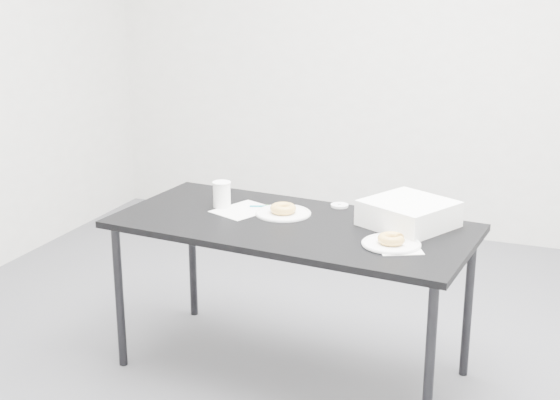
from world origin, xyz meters
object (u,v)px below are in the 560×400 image
(plate_near, at_px, (391,244))
(coffee_cup, at_px, (222,194))
(donut_far, at_px, (283,209))
(table, at_px, (292,235))
(pen, at_px, (262,206))
(plate_far, at_px, (283,213))
(bakery_box, at_px, (409,213))
(scorecard, at_px, (243,210))
(donut_near, at_px, (391,239))

(plate_near, distance_m, coffee_cup, 0.90)
(donut_far, bearing_deg, table, -51.95)
(pen, relative_size, plate_near, 0.50)
(plate_far, bearing_deg, bakery_box, 4.47)
(table, relative_size, plate_far, 6.44)
(scorecard, relative_size, bakery_box, 0.77)
(plate_near, relative_size, donut_near, 2.13)
(table, height_order, bakery_box, bakery_box)
(pen, distance_m, plate_near, 0.75)
(table, relative_size, donut_far, 13.72)
(donut_far, bearing_deg, plate_near, -22.28)
(plate_far, relative_size, coffee_cup, 2.08)
(donut_near, relative_size, donut_far, 0.94)
(donut_near, bearing_deg, donut_far, 157.72)
(coffee_cup, distance_m, bakery_box, 0.88)
(table, distance_m, donut_near, 0.50)
(scorecard, relative_size, plate_far, 1.01)
(donut_far, xyz_separation_m, coffee_cup, (-0.31, 0.00, 0.03))
(plate_near, xyz_separation_m, plate_far, (-0.56, 0.23, -0.00))
(pen, bearing_deg, plate_far, -45.72)
(table, bearing_deg, bakery_box, 22.23)
(donut_near, xyz_separation_m, donut_far, (-0.56, 0.23, -0.00))
(scorecard, height_order, bakery_box, bakery_box)
(plate_far, bearing_deg, scorecard, -176.12)
(coffee_cup, bearing_deg, donut_far, -0.20)
(table, xyz_separation_m, donut_near, (0.48, -0.12, 0.08))
(coffee_cup, bearing_deg, bakery_box, 2.83)
(pen, distance_m, bakery_box, 0.70)
(pen, xyz_separation_m, donut_near, (0.69, -0.29, 0.02))
(table, bearing_deg, scorecard, 166.70)
(table, bearing_deg, plate_near, -9.44)
(scorecard, distance_m, donut_near, 0.79)
(table, height_order, pen, pen)
(donut_near, bearing_deg, scorecard, 164.01)
(scorecard, bearing_deg, coffee_cup, -164.28)
(plate_near, height_order, coffee_cup, coffee_cup)
(coffee_cup, xyz_separation_m, bakery_box, (0.88, 0.04, -0.01))
(donut_near, height_order, coffee_cup, coffee_cup)
(plate_far, bearing_deg, coffee_cup, 179.80)
(donut_near, height_order, donut_far, same)
(pen, relative_size, coffee_cup, 0.98)
(table, xyz_separation_m, plate_near, (0.48, -0.12, 0.06))
(table, relative_size, plate_near, 6.83)
(donut_near, distance_m, plate_far, 0.61)
(scorecard, xyz_separation_m, donut_far, (0.19, 0.01, 0.03))
(scorecard, bearing_deg, plate_near, 6.84)
(donut_near, relative_size, plate_far, 0.44)
(plate_far, xyz_separation_m, coffee_cup, (-0.31, 0.00, 0.06))
(table, bearing_deg, plate_far, 133.16)
(donut_near, distance_m, donut_far, 0.61)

